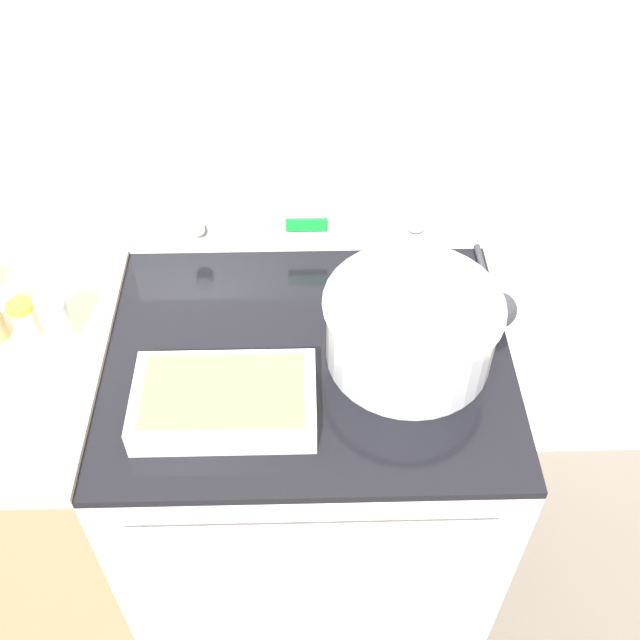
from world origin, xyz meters
The scene contains 9 objects.
kitchen_wall centered at (0.00, 0.72, 1.25)m, with size 8.00×0.05×2.50m.
stove_range centered at (0.00, 0.34, 0.46)m, with size 0.81×0.72×0.92m.
control_panel centered at (0.00, 0.66, 1.00)m, with size 0.81×0.07×0.15m.
side_counter centered at (-0.66, 0.34, 0.47)m, with size 0.52×0.69×0.94m.
mixing_bowl centered at (0.20, 0.32, 1.01)m, with size 0.34×0.34×0.15m.
casserole_dish centered at (-0.15, 0.19, 0.96)m, with size 0.33×0.19×0.06m.
ladle centered at (0.39, 0.41, 0.96)m, with size 0.07×0.28×0.07m.
spice_jar_white_cap centered at (-0.49, 0.37, 0.99)m, with size 0.06×0.06×0.11m.
spice_jar_yellow_cap centered at (-0.56, 0.38, 0.98)m, with size 0.05×0.05×0.09m.
Camera 1 is at (-0.00, -0.66, 2.04)m, focal length 42.00 mm.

